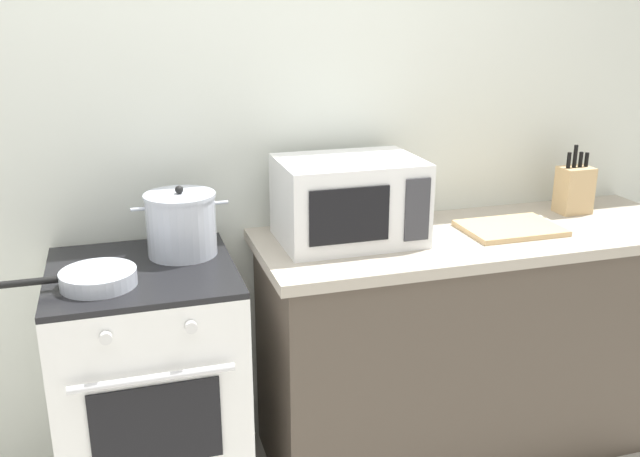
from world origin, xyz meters
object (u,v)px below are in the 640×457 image
object	(u,v)px
knife_block	(574,189)
stock_pot	(181,224)
microwave	(349,200)
frying_pan	(96,278)
cutting_board	(510,228)
stove	(152,392)

from	to	relation	value
knife_block	stock_pot	bearing A→B (deg)	-178.54
microwave	knife_block	bearing A→B (deg)	3.56
frying_pan	knife_block	world-z (taller)	knife_block
cutting_board	microwave	bearing A→B (deg)	172.86
knife_block	stove	bearing A→B (deg)	-175.36
knife_block	frying_pan	bearing A→B (deg)	-172.41
microwave	cutting_board	size ratio (longest dim) A/B	1.39
stock_pot	frying_pan	xyz separation A→B (m)	(-0.28, -0.21, -0.08)
microwave	knife_block	world-z (taller)	microwave
stove	microwave	distance (m)	0.96
stove	knife_block	distance (m)	1.83
stove	stock_pot	distance (m)	0.60
cutting_board	knife_block	xyz separation A→B (m)	(0.37, 0.14, 0.09)
stove	microwave	bearing A→B (deg)	6.10
microwave	stock_pot	bearing A→B (deg)	177.94
microwave	stove	bearing A→B (deg)	-173.90
cutting_board	knife_block	size ratio (longest dim) A/B	1.27
stock_pot	cutting_board	distance (m)	1.23
stock_pot	cutting_board	world-z (taller)	stock_pot
stove	microwave	xyz separation A→B (m)	(0.74, 0.08, 0.61)
stock_pot	stove	bearing A→B (deg)	-145.63
frying_pan	microwave	xyz separation A→B (m)	(0.88, 0.19, 0.12)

